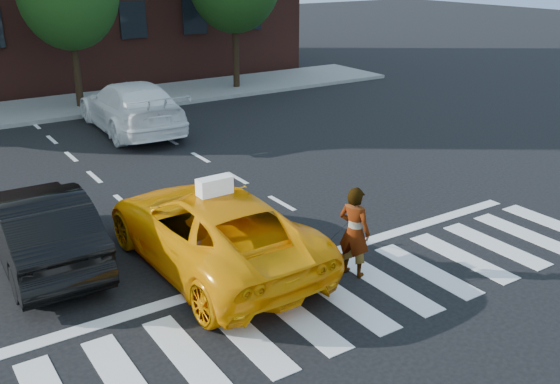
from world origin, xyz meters
name	(u,v)px	position (x,y,z in m)	size (l,w,h in m)	color
ground	(344,300)	(0.00, 0.00, 0.00)	(120.00, 120.00, 0.00)	black
crosswalk	(344,300)	(0.00, 0.00, 0.01)	(13.00, 2.40, 0.01)	silver
stop_line	(293,264)	(0.00, 1.60, 0.01)	(12.00, 0.30, 0.01)	silver
sidewalk_far	(65,107)	(0.00, 17.50, 0.07)	(30.00, 4.00, 0.15)	slate
taxi	(211,228)	(-1.27, 2.50, 0.76)	(2.51, 5.45, 1.51)	#FF9F05
black_sedan	(40,226)	(-3.99, 4.40, 0.75)	(1.59, 4.57, 1.51)	black
white_suv	(131,106)	(1.03, 12.83, 0.85)	(2.37, 5.83, 1.69)	white
woman	(354,232)	(0.73, 0.67, 0.87)	(0.63, 0.42, 1.74)	#999999
dog	(281,293)	(-0.96, 0.57, 0.17)	(0.51, 0.29, 0.29)	#8B6647
taxi_sign	(215,186)	(-1.27, 2.30, 1.67)	(0.65, 0.28, 0.32)	white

